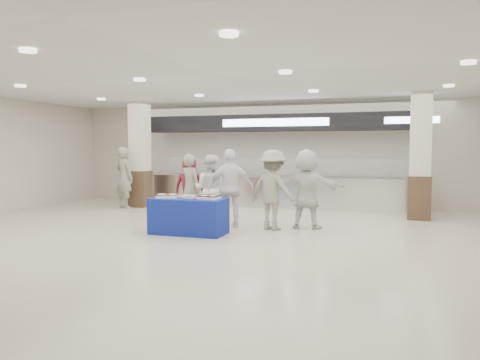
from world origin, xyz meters
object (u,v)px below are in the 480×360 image
(cupcake_tray, at_px, (190,197))
(soldier_a, at_px, (190,188))
(display_table, at_px, (189,216))
(sheet_cake_left, at_px, (167,196))
(soldier_b, at_px, (273,190))
(civilian_maroon, at_px, (190,188))
(chef_tall, at_px, (210,189))
(civilian_white, at_px, (307,189))
(chef_short, at_px, (231,188))
(sheet_cake_right, at_px, (209,197))
(soldier_bg, at_px, (124,178))

(cupcake_tray, distance_m, soldier_a, 1.70)
(display_table, height_order, sheet_cake_left, sheet_cake_left)
(sheet_cake_left, distance_m, soldier_b, 2.30)
(soldier_b, bearing_deg, civilian_maroon, 1.37)
(chef_tall, bearing_deg, civilian_white, 179.86)
(civilian_white, bearing_deg, soldier_b, 29.78)
(civilian_maroon, distance_m, civilian_white, 3.01)
(chef_short, bearing_deg, civilian_maroon, -50.36)
(sheet_cake_right, xyz_separation_m, civilian_maroon, (-1.22, 1.71, 0.01))
(civilian_white, bearing_deg, soldier_a, -2.91)
(chef_short, bearing_deg, soldier_bg, -49.76)
(chef_short, distance_m, soldier_b, 0.97)
(sheet_cake_right, xyz_separation_m, soldier_b, (1.10, 1.04, 0.09))
(cupcake_tray, xyz_separation_m, chef_tall, (-0.10, 1.38, 0.04))
(chef_tall, distance_m, chef_short, 0.76)
(soldier_b, bearing_deg, soldier_bg, -4.48)
(chef_short, relative_size, soldier_b, 1.01)
(display_table, bearing_deg, civilian_maroon, 113.69)
(sheet_cake_left, xyz_separation_m, civilian_maroon, (-0.30, 1.77, 0.00))
(sheet_cake_right, relative_size, soldier_b, 0.25)
(sheet_cake_right, bearing_deg, display_table, -177.95)
(sheet_cake_right, distance_m, soldier_bg, 5.04)
(sheet_cake_right, height_order, cupcake_tray, sheet_cake_right)
(chef_tall, bearing_deg, soldier_bg, -27.75)
(sheet_cake_left, bearing_deg, soldier_b, 28.55)
(chef_tall, xyz_separation_m, soldier_bg, (-3.44, 1.71, 0.10))
(cupcake_tray, bearing_deg, chef_short, 60.95)
(soldier_b, relative_size, civilian_white, 0.99)
(civilian_maroon, relative_size, soldier_a, 0.97)
(sheet_cake_left, relative_size, sheet_cake_right, 1.18)
(cupcake_tray, xyz_separation_m, civilian_maroon, (-0.79, 1.71, 0.02))
(soldier_a, xyz_separation_m, chef_tall, (0.60, -0.17, -0.01))
(sheet_cake_left, relative_size, civilian_maroon, 0.33)
(sheet_cake_right, xyz_separation_m, chef_short, (0.12, 1.01, 0.10))
(sheet_cake_right, height_order, soldier_b, soldier_b)
(soldier_b, bearing_deg, display_table, 51.86)
(sheet_cake_right, xyz_separation_m, chef_tall, (-0.54, 1.39, 0.03))
(civilian_maroon, bearing_deg, cupcake_tray, 101.71)
(sheet_cake_left, relative_size, soldier_b, 0.30)
(sheet_cake_right, bearing_deg, civilian_white, 38.93)
(sheet_cake_left, height_order, civilian_maroon, civilian_maroon)
(sheet_cake_right, bearing_deg, sheet_cake_left, -176.19)
(civilian_white, bearing_deg, chef_tall, 0.66)
(sheet_cake_left, distance_m, soldier_a, 1.63)
(soldier_a, distance_m, soldier_b, 2.29)
(display_table, bearing_deg, sheet_cake_right, 1.69)
(cupcake_tray, xyz_separation_m, soldier_bg, (-3.54, 3.09, 0.14))
(soldier_bg, bearing_deg, chef_short, 175.20)
(civilian_maroon, height_order, soldier_a, soldier_a)
(soldier_b, height_order, soldier_bg, soldier_bg)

